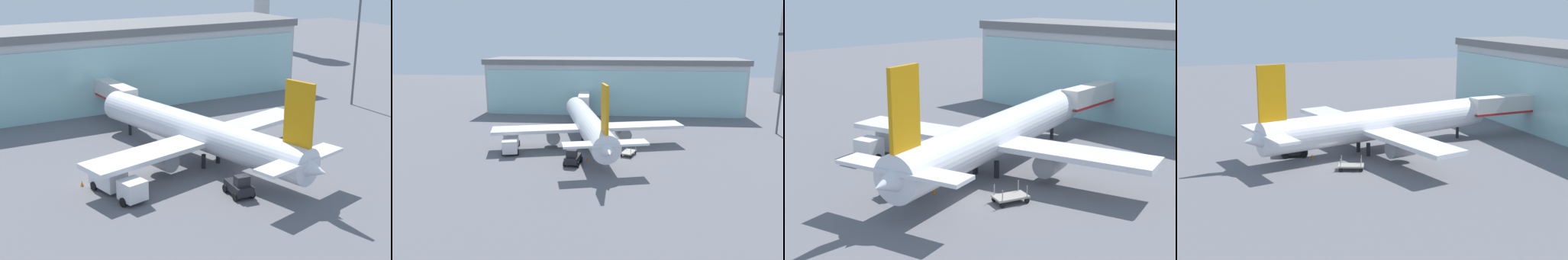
% 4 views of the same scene
% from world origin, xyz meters
% --- Properties ---
extents(ground, '(240.00, 240.00, 0.00)m').
position_xyz_m(ground, '(0.00, 0.00, 0.00)').
color(ground, slate).
extents(terminal_building, '(59.77, 14.97, 12.42)m').
position_xyz_m(terminal_building, '(-0.00, 38.18, 6.21)').
color(terminal_building, '#BABABA').
rests_on(terminal_building, ground).
extents(jet_bridge, '(3.09, 11.46, 5.60)m').
position_xyz_m(jet_bridge, '(-6.17, 27.58, 4.22)').
color(jet_bridge, silver).
rests_on(jet_bridge, ground).
extents(apron_light_mast, '(3.20, 0.40, 18.08)m').
position_xyz_m(apron_light_mast, '(30.38, 17.28, 10.77)').
color(apron_light_mast, '#59595E').
rests_on(apron_light_mast, ground).
extents(airplane, '(30.74, 34.89, 11.62)m').
position_xyz_m(airplane, '(-3.61, 7.07, 3.46)').
color(airplane, silver).
rests_on(airplane, ground).
extents(catering_truck, '(3.78, 7.61, 2.65)m').
position_xyz_m(catering_truck, '(-15.41, 3.01, 1.47)').
color(catering_truck, silver).
rests_on(catering_truck, ground).
extents(baggage_cart, '(2.47, 3.18, 1.50)m').
position_xyz_m(baggage_cart, '(2.94, 1.70, 0.50)').
color(baggage_cart, '#9E998C').
rests_on(baggage_cart, ground).
extents(pushback_tug, '(2.48, 3.39, 2.30)m').
position_xyz_m(pushback_tug, '(-4.89, -3.23, 0.97)').
color(pushback_tug, black).
rests_on(pushback_tug, ground).
extents(safety_cone_nose, '(0.36, 0.36, 0.55)m').
position_xyz_m(safety_cone_nose, '(-3.01, -1.32, 0.28)').
color(safety_cone_nose, orange).
rests_on(safety_cone_nose, ground).
extents(safety_cone_wingtip, '(0.36, 0.36, 0.55)m').
position_xyz_m(safety_cone_wingtip, '(-17.73, 6.64, 0.28)').
color(safety_cone_wingtip, orange).
rests_on(safety_cone_wingtip, ground).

